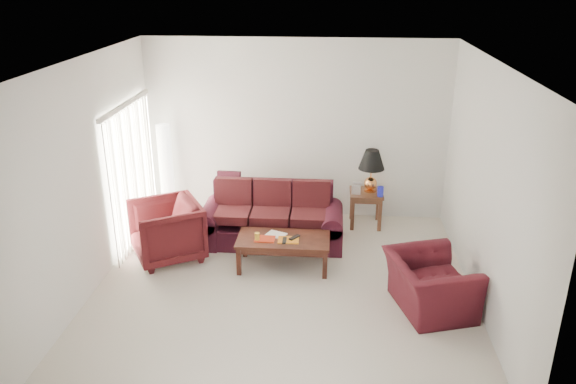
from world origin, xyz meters
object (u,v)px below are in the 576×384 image
object	(u,v)px
armchair_right	(430,284)
sofa	(271,216)
floor_lamp	(166,171)
armchair_left	(167,231)
coffee_table	(283,252)
end_table	(366,208)

from	to	relation	value
armchair_right	sofa	bearing A→B (deg)	35.43
floor_lamp	armchair_left	distance (m)	1.58
sofa	armchair_left	world-z (taller)	sofa
sofa	coffee_table	distance (m)	0.84
floor_lamp	coffee_table	bearing A→B (deg)	-37.36
armchair_right	end_table	bearing A→B (deg)	-1.29
floor_lamp	coffee_table	world-z (taller)	floor_lamp
sofa	floor_lamp	world-z (taller)	floor_lamp
end_table	armchair_right	xyz separation A→B (m)	(0.68, -2.45, 0.05)
end_table	coffee_table	distance (m)	1.97
end_table	armchair_left	world-z (taller)	armchair_left
armchair_right	coffee_table	xyz separation A→B (m)	(-1.91, 0.91, -0.12)
sofa	floor_lamp	size ratio (longest dim) A/B	1.34
armchair_right	coffee_table	size ratio (longest dim) A/B	0.81
armchair_left	end_table	bearing A→B (deg)	85.20
sofa	coffee_table	world-z (taller)	sofa
armchair_left	armchair_right	size ratio (longest dim) A/B	0.91
sofa	floor_lamp	xyz separation A→B (m)	(-1.87, 0.85, 0.37)
floor_lamp	armchair_right	size ratio (longest dim) A/B	1.55
sofa	coffee_table	size ratio (longest dim) A/B	1.69
end_table	sofa	bearing A→B (deg)	-152.57
floor_lamp	armchair_right	distance (m)	4.79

